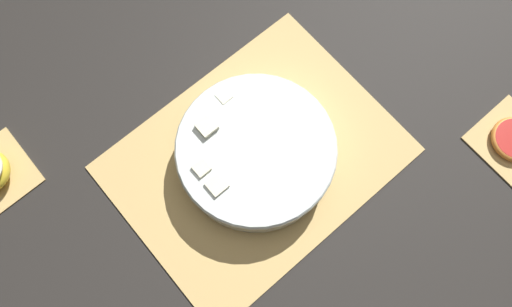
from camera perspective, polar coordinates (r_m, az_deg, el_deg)
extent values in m
plane|color=black|center=(0.85, 0.00, -0.60)|extent=(6.00, 6.00, 0.00)
cube|color=tan|center=(0.84, 0.00, -0.54)|extent=(0.46, 0.35, 0.01)
cube|color=#3D2D19|center=(0.83, -8.73, -7.58)|extent=(0.01, 0.34, 0.00)
cube|color=#3D2D19|center=(0.83, -5.18, -4.74)|extent=(0.01, 0.34, 0.00)
cube|color=#3D2D19|center=(0.84, -1.71, -1.90)|extent=(0.01, 0.34, 0.00)
cube|color=#3D2D19|center=(0.85, 1.68, 0.87)|extent=(0.01, 0.34, 0.00)
cube|color=#3D2D19|center=(0.87, 4.96, 3.55)|extent=(0.01, 0.34, 0.00)
cube|color=#3D2D19|center=(0.89, 8.11, 6.11)|extent=(0.01, 0.34, 0.00)
cube|color=tan|center=(0.96, 27.26, 1.27)|extent=(0.12, 0.12, 0.01)
cube|color=#3D2D19|center=(0.94, 26.21, 0.16)|extent=(0.00, 0.12, 0.00)
cube|color=#3D2D19|center=(0.94, -27.24, -1.76)|extent=(0.00, 0.12, 0.00)
cube|color=#3D2D19|center=(0.94, -26.09, -0.83)|extent=(0.00, 0.12, 0.00)
cylinder|color=silver|center=(0.81, 0.00, 0.12)|extent=(0.25, 0.25, 0.06)
torus|color=silver|center=(0.79, 0.00, 0.62)|extent=(0.26, 0.26, 0.01)
cylinder|color=#F7EFC6|center=(0.80, 7.33, 0.06)|extent=(0.03, 0.03, 0.01)
cylinder|color=#F7EFC6|center=(0.83, -5.46, 4.67)|extent=(0.03, 0.03, 0.01)
cylinder|color=#F7EFC6|center=(0.79, 2.13, -1.15)|extent=(0.03, 0.03, 0.01)
cylinder|color=#F7EFC6|center=(0.86, -0.61, 6.02)|extent=(0.03, 0.03, 0.01)
cylinder|color=#F7EFC6|center=(0.81, 0.87, -1.54)|extent=(0.03, 0.03, 0.01)
cylinder|color=#F7EFC6|center=(0.79, 4.26, -5.53)|extent=(0.03, 0.03, 0.01)
cylinder|color=#F7EFC6|center=(0.82, 2.62, 5.00)|extent=(0.02, 0.02, 0.01)
cylinder|color=#F7EFC6|center=(0.81, 6.03, -2.25)|extent=(0.03, 0.03, 0.01)
cube|color=beige|center=(0.82, -3.24, -1.21)|extent=(0.03, 0.03, 0.03)
cube|color=beige|center=(0.84, -5.98, 1.11)|extent=(0.03, 0.03, 0.03)
cube|color=beige|center=(0.78, -6.19, -1.82)|extent=(0.02, 0.02, 0.02)
cube|color=beige|center=(0.78, -0.42, -5.32)|extent=(0.02, 0.02, 0.02)
cube|color=beige|center=(0.85, 1.52, 4.43)|extent=(0.03, 0.03, 0.03)
cube|color=beige|center=(0.83, -3.61, 6.30)|extent=(0.02, 0.02, 0.02)
cube|color=beige|center=(0.80, -5.60, 2.87)|extent=(0.03, 0.03, 0.03)
cube|color=beige|center=(0.84, 3.61, 2.25)|extent=(0.03, 0.03, 0.03)
cube|color=beige|center=(0.83, 4.73, -0.26)|extent=(0.03, 0.03, 0.03)
cube|color=beige|center=(0.83, 5.97, 2.10)|extent=(0.03, 0.03, 0.03)
cube|color=beige|center=(0.84, 0.96, 2.31)|extent=(0.03, 0.03, 0.03)
cube|color=beige|center=(0.78, -4.44, -3.79)|extent=(0.03, 0.03, 0.03)
cube|color=beige|center=(0.82, -0.43, 0.56)|extent=(0.03, 0.03, 0.03)
cube|color=beige|center=(0.85, -1.60, 3.75)|extent=(0.02, 0.02, 0.02)
ellipsoid|color=orange|center=(0.81, -2.58, 1.16)|extent=(0.03, 0.02, 0.02)
ellipsoid|color=orange|center=(0.82, 2.73, -3.02)|extent=(0.03, 0.02, 0.01)
ellipsoid|color=#B2231E|center=(0.81, 3.86, 0.88)|extent=(0.03, 0.01, 0.01)
ellipsoid|color=orange|center=(0.79, -0.98, -3.72)|extent=(0.03, 0.02, 0.01)
ellipsoid|color=orange|center=(0.81, 2.62, -4.89)|extent=(0.03, 0.01, 0.01)
ellipsoid|color=orange|center=(0.83, -1.34, 5.51)|extent=(0.02, 0.01, 0.01)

